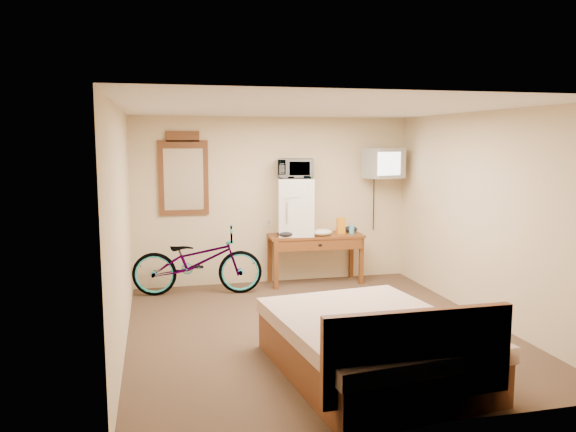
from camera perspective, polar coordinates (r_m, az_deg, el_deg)
The scene contains 13 objects.
room at distance 6.28m, azimuth 2.92°, elevation -0.57°, with size 4.60×4.64×2.50m.
desk at distance 8.44m, azimuth 2.87°, elevation -2.67°, with size 1.43×0.59×0.75m.
mini_fridge at distance 8.33m, azimuth 0.74°, elevation 0.94°, with size 0.59×0.57×0.85m.
microwave at distance 8.28m, azimuth 0.75°, elevation 4.85°, with size 0.52×0.35×0.29m, color white.
snack_bag at distance 8.54m, azimuth 5.40°, elevation -0.97°, with size 0.12×0.07×0.24m, color orange.
blue_cup at distance 8.53m, azimuth 6.49°, elevation -1.37°, with size 0.08×0.08×0.13m, color #41B0DD.
cloth_cream at distance 8.33m, azimuth 3.45°, elevation -1.67°, with size 0.32×0.25×0.10m, color beige.
cloth_dark_a at distance 8.19m, azimuth -0.20°, elevation -1.80°, with size 0.27×0.21×0.10m, color black.
cloth_dark_b at distance 8.69m, azimuth 6.38°, elevation -1.32°, with size 0.21×0.17×0.10m, color black.
crt_television at distance 8.69m, azimuth 9.65°, elevation 5.31°, with size 0.62×0.66×0.45m.
wall_mirror at distance 8.26m, azimuth -10.57°, elevation 4.14°, with size 0.71×0.04×1.21m.
bicycle at distance 7.98m, azimuth -9.19°, elevation -4.55°, with size 0.63×1.80×0.95m, color black.
bed at distance 5.31m, azimuth 8.63°, elevation -12.91°, with size 1.79×2.24×0.90m.
Camera 1 is at (-1.76, -5.97, 2.15)m, focal length 35.00 mm.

